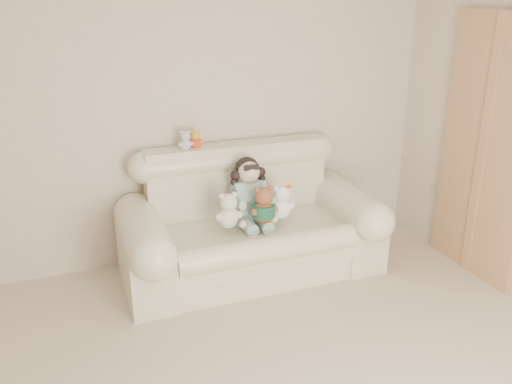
{
  "coord_description": "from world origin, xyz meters",
  "views": [
    {
      "loc": [
        -0.91,
        -1.73,
        2.18
      ],
      "look_at": [
        0.47,
        1.9,
        0.75
      ],
      "focal_mm": 37.13,
      "sensor_mm": 36.0,
      "label": 1
    }
  ],
  "objects": [
    {
      "name": "cream_teddy",
      "position": [
        0.23,
        1.86,
        0.67
      ],
      "size": [
        0.26,
        0.22,
        0.34
      ],
      "primitive_type": null,
      "rotation": [
        0.0,
        0.0,
        0.3
      ],
      "color": "beige",
      "rests_on": "sofa"
    },
    {
      "name": "brown_teddy",
      "position": [
        0.52,
        1.86,
        0.68
      ],
      "size": [
        0.27,
        0.23,
        0.36
      ],
      "primitive_type": null,
      "rotation": [
        0.0,
        0.0,
        -0.26
      ],
      "color": "brown",
      "rests_on": "sofa"
    },
    {
      "name": "seated_child",
      "position": [
        0.47,
        2.08,
        0.7
      ],
      "size": [
        0.36,
        0.43,
        0.56
      ],
      "primitive_type": null,
      "rotation": [
        0.0,
        0.0,
        0.05
      ],
      "color": "#29745E",
      "rests_on": "sofa"
    },
    {
      "name": "wall_back",
      "position": [
        0.0,
        2.5,
        1.3
      ],
      "size": [
        4.5,
        0.0,
        4.5
      ],
      "primitive_type": "plane",
      "rotation": [
        1.57,
        0.0,
        0.0
      ],
      "color": "#BCAC95",
      "rests_on": "ground"
    },
    {
      "name": "white_cat",
      "position": [
        0.68,
        1.89,
        0.67
      ],
      "size": [
        0.25,
        0.22,
        0.34
      ],
      "primitive_type": null,
      "rotation": [
        0.0,
        0.0,
        0.28
      ],
      "color": "white",
      "rests_on": "sofa"
    },
    {
      "name": "sofa",
      "position": [
        0.47,
        2.0,
        0.52
      ],
      "size": [
        2.1,
        0.95,
        1.03
      ],
      "primitive_type": null,
      "color": "beige",
      "rests_on": "floor"
    },
    {
      "name": "door_panel",
      "position": [
        2.22,
        1.4,
        1.05
      ],
      "size": [
        0.06,
        0.9,
        2.1
      ],
      "primitive_type": "cube",
      "color": "#9F6E44",
      "rests_on": "floor"
    },
    {
      "name": "yellow_mini_bear",
      "position": [
        0.12,
        2.37,
        1.1
      ],
      "size": [
        0.14,
        0.13,
        0.19
      ],
      "primitive_type": null,
      "rotation": [
        0.0,
        0.0,
        -0.34
      ],
      "color": "gold",
      "rests_on": "sofa"
    },
    {
      "name": "grey_mini_plush",
      "position": [
        0.03,
        2.34,
        1.11
      ],
      "size": [
        0.16,
        0.14,
        0.2
      ],
      "primitive_type": null,
      "rotation": [
        0.0,
        0.0,
        0.35
      ],
      "color": "silver",
      "rests_on": "sofa"
    }
  ]
}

